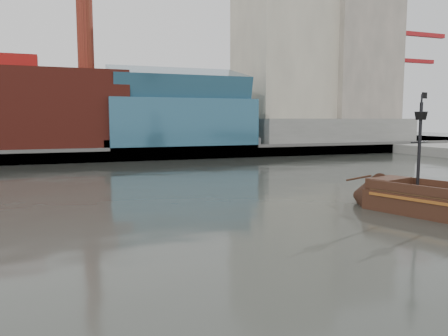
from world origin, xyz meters
name	(u,v)px	position (x,y,z in m)	size (l,w,h in m)	color
ground	(324,260)	(0.00, 0.00, 0.00)	(400.00, 400.00, 0.00)	#242622
promenade_far	(118,147)	(0.00, 92.00, 1.00)	(220.00, 60.00, 2.00)	slate
seawall	(137,154)	(0.00, 62.50, 1.30)	(220.00, 1.00, 2.60)	#4C4C49
skyline	(142,48)	(5.21, 84.56, 24.55)	(149.00, 45.00, 62.00)	#7F664C
crane_a	(398,80)	(78.63, 82.00, 19.11)	(22.50, 4.00, 32.25)	slate
crane_b	(399,95)	(88.23, 92.00, 15.57)	(19.10, 4.00, 26.25)	slate
pirate_ship	(441,204)	(15.11, 6.16, 0.97)	(8.39, 14.98, 10.75)	black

